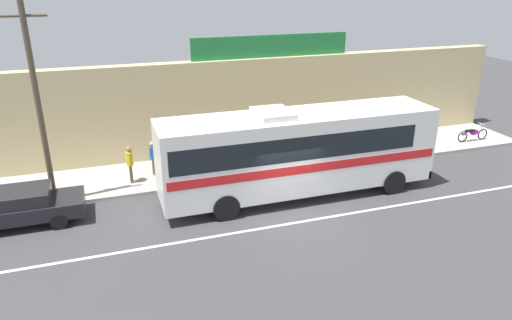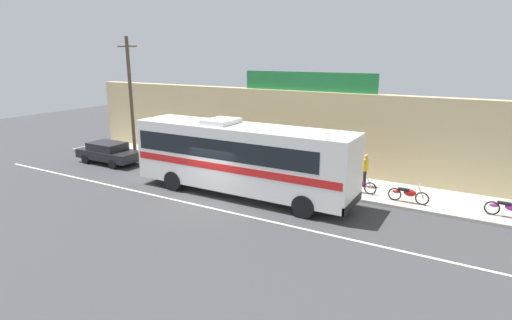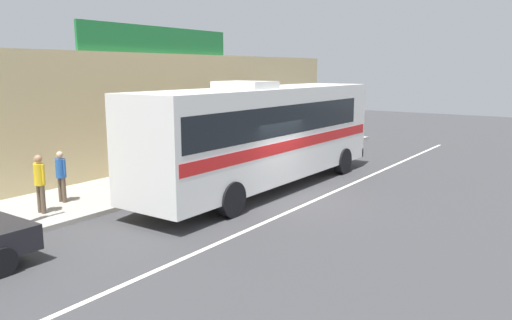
{
  "view_description": "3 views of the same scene",
  "coord_description": "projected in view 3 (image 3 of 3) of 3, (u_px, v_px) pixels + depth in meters",
  "views": [
    {
      "loc": [
        -6.5,
        -15.17,
        8.8
      ],
      "look_at": [
        -1.04,
        1.2,
        1.91
      ],
      "focal_mm": 33.15,
      "sensor_mm": 36.0,
      "label": 1
    },
    {
      "loc": [
        11.21,
        -15.02,
        6.93
      ],
      "look_at": [
        1.85,
        1.28,
        1.99
      ],
      "focal_mm": 28.48,
      "sensor_mm": 36.0,
      "label": 2
    },
    {
      "loc": [
        -13.45,
        -8.22,
        4.18
      ],
      "look_at": [
        -0.07,
        1.15,
        1.2
      ],
      "focal_mm": 35.16,
      "sensor_mm": 36.0,
      "label": 3
    }
  ],
  "objects": [
    {
      "name": "ground_plane",
      "position": [
        286.0,
        200.0,
        16.23
      ],
      "size": [
        70.0,
        70.0,
        0.0
      ],
      "primitive_type": "plane",
      "color": "#3A3A3D"
    },
    {
      "name": "sidewalk_slab",
      "position": [
        170.0,
        178.0,
        19.15
      ],
      "size": [
        30.0,
        3.6,
        0.14
      ],
      "primitive_type": "cube",
      "color": "#A8A399",
      "rests_on": "ground_plane"
    },
    {
      "name": "storefront_facade",
      "position": [
        130.0,
        114.0,
        19.94
      ],
      "size": [
        30.0,
        0.7,
        4.8
      ],
      "primitive_type": "cube",
      "color": "tan",
      "rests_on": "ground_plane"
    },
    {
      "name": "storefront_billboard",
      "position": [
        161.0,
        40.0,
        20.89
      ],
      "size": [
        8.2,
        0.12,
        1.1
      ],
      "primitive_type": "cube",
      "color": "#1E7538",
      "rests_on": "storefront_facade"
    },
    {
      "name": "road_center_stripe",
      "position": [
        308.0,
        203.0,
        15.77
      ],
      "size": [
        30.0,
        0.14,
        0.01
      ],
      "primitive_type": "cube",
      "color": "silver",
      "rests_on": "ground_plane"
    },
    {
      "name": "intercity_bus",
      "position": [
        264.0,
        131.0,
        17.33
      ],
      "size": [
        11.48,
        2.64,
        3.78
      ],
      "color": "white",
      "rests_on": "ground_plane"
    },
    {
      "name": "motorcycle_orange",
      "position": [
        336.0,
        133.0,
        28.67
      ],
      "size": [
        1.96,
        0.56,
        0.94
      ],
      "color": "black",
      "rests_on": "sidewalk_slab"
    },
    {
      "name": "motorcycle_red",
      "position": [
        273.0,
        147.0,
        23.38
      ],
      "size": [
        1.91,
        0.56,
        0.94
      ],
      "color": "black",
      "rests_on": "sidewalk_slab"
    },
    {
      "name": "motorcycle_black",
      "position": [
        305.0,
        141.0,
        25.23
      ],
      "size": [
        1.85,
        0.56,
        0.94
      ],
      "color": "black",
      "rests_on": "sidewalk_slab"
    },
    {
      "name": "pedestrian_far_right",
      "position": [
        40.0,
        180.0,
        14.07
      ],
      "size": [
        0.3,
        0.48,
        1.67
      ],
      "color": "brown",
      "rests_on": "sidewalk_slab"
    },
    {
      "name": "pedestrian_far_left",
      "position": [
        255.0,
        133.0,
        23.96
      ],
      "size": [
        0.3,
        0.48,
        1.75
      ],
      "color": "black",
      "rests_on": "sidewalk_slab"
    },
    {
      "name": "pedestrian_near_shop",
      "position": [
        61.0,
        173.0,
        15.25
      ],
      "size": [
        0.3,
        0.48,
        1.58
      ],
      "color": "brown",
      "rests_on": "sidewalk_slab"
    }
  ]
}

